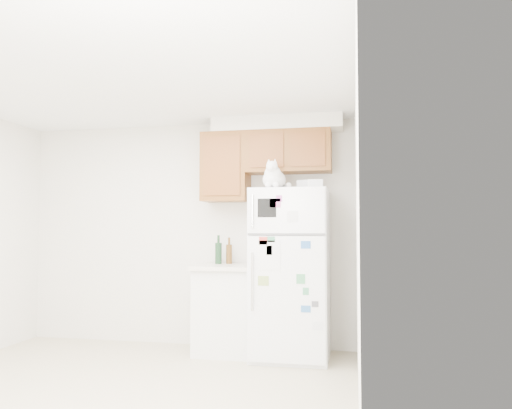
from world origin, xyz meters
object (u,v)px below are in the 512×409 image
(refrigerator, at_px, (291,273))
(cat, at_px, (274,178))
(bottle_amber, at_px, (229,251))
(base_counter, at_px, (227,308))
(bottle_green, at_px, (218,249))
(storage_box_back, at_px, (307,185))
(storage_box_front, at_px, (315,184))

(refrigerator, distance_m, cat, 0.98)
(bottle_amber, bearing_deg, cat, -36.76)
(base_counter, height_order, bottle_green, bottle_green)
(base_counter, bearing_deg, cat, -24.49)
(storage_box_back, distance_m, storage_box_front, 0.17)
(base_counter, xyz_separation_m, storage_box_front, (0.94, -0.15, 1.28))
(base_counter, distance_m, bottle_amber, 0.63)
(cat, bearing_deg, base_counter, 155.51)
(cat, height_order, storage_box_back, cat)
(bottle_amber, bearing_deg, storage_box_back, -11.53)
(storage_box_front, bearing_deg, cat, -173.93)
(storage_box_front, xyz_separation_m, bottle_green, (-1.07, 0.28, -0.67))
(base_counter, bearing_deg, refrigerator, -6.09)
(cat, bearing_deg, refrigerator, 50.42)
(base_counter, xyz_separation_m, bottle_green, (-0.13, 0.13, 0.61))
(bottle_green, distance_m, bottle_amber, 0.12)
(base_counter, relative_size, storage_box_back, 5.11)
(storage_box_back, xyz_separation_m, bottle_amber, (-0.88, 0.18, -0.69))
(bottle_green, bearing_deg, storage_box_front, -14.59)
(storage_box_front, height_order, bottle_green, storage_box_front)
(refrigerator, relative_size, bottle_amber, 5.94)
(base_counter, distance_m, cat, 1.47)
(base_counter, xyz_separation_m, cat, (0.55, -0.25, 1.35))
(storage_box_back, height_order, bottle_amber, storage_box_back)
(cat, relative_size, bottle_amber, 1.44)
(base_counter, distance_m, storage_box_front, 1.60)
(cat, bearing_deg, bottle_amber, 143.24)
(storage_box_back, distance_m, bottle_green, 1.20)
(storage_box_front, bearing_deg, base_counter, 163.29)
(refrigerator, relative_size, bottle_green, 5.43)
(storage_box_back, bearing_deg, bottle_amber, -172.82)
(storage_box_back, bearing_deg, base_counter, -161.57)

